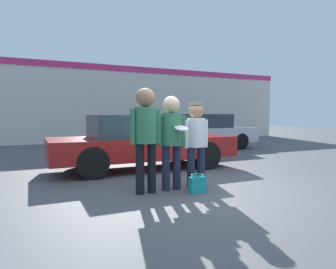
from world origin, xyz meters
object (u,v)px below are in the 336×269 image
Objects in this scene: person_middle_with_frisbee at (171,134)px; shrub at (173,132)px; person_left at (146,129)px; parked_car_far at (200,131)px; person_right at (196,137)px; parked_car_near at (142,141)px; handbag at (197,184)px.

shrub is at bearing 64.02° from person_middle_with_frisbee.
person_left is 0.41× the size of parked_car_far.
person_right is at bearing -113.53° from shrub.
person_middle_with_frisbee is 2.38m from parked_car_near.
handbag is at bearing -113.65° from shrub.
parked_car_near is at bearing 91.05° from handbag.
person_left reaches higher than person_middle_with_frisbee.
person_middle_with_frisbee is at bearing -125.14° from parked_car_far.
person_left reaches higher than person_right.
person_right is (0.52, -0.01, -0.07)m from person_middle_with_frisbee.
shrub is (4.60, 7.64, -0.25)m from parked_car_near.
parked_car_near is (0.79, 2.38, -0.42)m from person_left.
parked_car_far is at bearing 41.92° from parked_car_near.
handbag is (0.05, -2.74, -0.55)m from parked_car_near.
parked_car_far is (3.50, 5.72, -0.24)m from person_right.
person_right is at bearing 1.90° from person_left.
parked_car_near is at bearing 71.72° from person_left.
person_right is at bearing -0.64° from person_middle_with_frisbee.
person_right is 6.71m from parked_car_far.
parked_car_far is (3.75, 3.37, 0.01)m from parked_car_near.
person_left is at bearing -178.10° from person_right.
handbag is at bearing -23.08° from person_left.
handbag is (-3.70, -6.11, -0.57)m from parked_car_far.
person_middle_with_frisbee is 0.38× the size of parked_car_far.
person_left is 0.40× the size of parked_car_near.
person_left is 5.57× the size of handbag.
person_middle_with_frisbee is 0.52m from person_right.
person_middle_with_frisbee is at bearing 4.42° from person_left.
parked_car_far reaches higher than parked_car_near.
person_left reaches higher than shrub.
shrub is at bearing 66.35° from handbag.
parked_car_near is (0.27, 2.34, -0.33)m from person_middle_with_frisbee.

